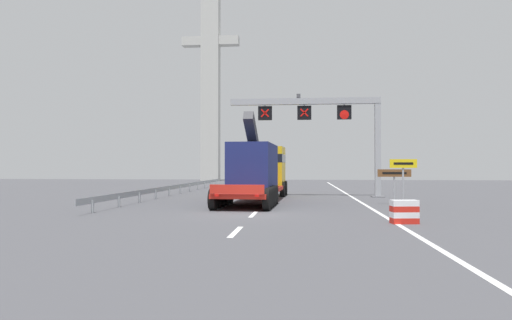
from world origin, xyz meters
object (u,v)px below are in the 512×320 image
tourist_info_sign_brown (394,177)px  crash_barrier_striped (404,212)px  exit_sign_yellow (403,172)px  bridge_pylon_distant (211,66)px  overhead_lane_gantry (326,118)px  heavy_haul_truck_red (259,170)px

tourist_info_sign_brown → crash_barrier_striped: tourist_info_sign_brown is taller
exit_sign_yellow → bridge_pylon_distant: 52.94m
overhead_lane_gantry → heavy_haul_truck_red: bearing=-142.2°
tourist_info_sign_brown → bridge_pylon_distant: bridge_pylon_distant is taller
overhead_lane_gantry → crash_barrier_striped: 16.45m
overhead_lane_gantry → crash_barrier_striped: bearing=-82.0°
heavy_haul_truck_red → exit_sign_yellow: bearing=-34.1°
overhead_lane_gantry → tourist_info_sign_brown: (3.56, -6.49, -4.16)m
exit_sign_yellow → crash_barrier_striped: exit_sign_yellow is taller
exit_sign_yellow → tourist_info_sign_brown: 2.50m
bridge_pylon_distant → heavy_haul_truck_red: bearing=-74.3°
exit_sign_yellow → crash_barrier_striped: (-1.36, -6.46, -1.48)m
overhead_lane_gantry → crash_barrier_striped: (2.16, -15.43, -5.30)m
heavy_haul_truck_red → tourist_info_sign_brown: heavy_haul_truck_red is taller
crash_barrier_striped → bridge_pylon_distant: (-18.19, 52.92, 17.67)m
heavy_haul_truck_red → tourist_info_sign_brown: 8.62m
overhead_lane_gantry → bridge_pylon_distant: bearing=113.1°
heavy_haul_truck_red → crash_barrier_striped: size_ratio=13.31×
tourist_info_sign_brown → bridge_pylon_distant: bearing=114.0°
heavy_haul_truck_red → tourist_info_sign_brown: (8.09, -2.97, -0.40)m
heavy_haul_truck_red → exit_sign_yellow: 9.72m
exit_sign_yellow → bridge_pylon_distant: size_ratio=0.07×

